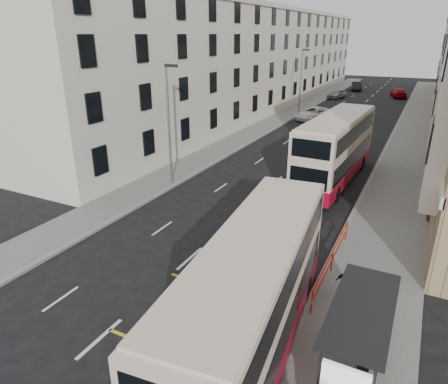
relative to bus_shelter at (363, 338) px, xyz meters
The scene contains 19 objects.
ground 8.62m from the bus_shelter, behind, with size 200.00×200.00×0.00m, color black.
pavement_right 30.46m from the bus_shelter, 90.65° to the left, with size 4.00×120.00×0.15m, color #63635E.
pavement_left 34.34m from the bus_shelter, 117.53° to the left, with size 3.00×120.00×0.15m, color #63635E.
kerb_right 30.55m from the bus_shelter, 94.41° to the left, with size 0.25×120.00×0.15m, color gray.
kerb_left 33.67m from the bus_shelter, 115.26° to the left, with size 0.25×120.00×0.15m, color gray.
road_markings 46.20m from the bus_shelter, 100.42° to the left, with size 10.00×110.00×0.01m, color silver, non-canonical shape.
terrace_left 50.98m from the bus_shelter, 115.38° to the left, with size 9.18×79.00×13.25m.
bus_shelter is the anchor object (origin of this frame).
guard_railing 6.61m from the bus_shelter, 108.82° to the left, with size 0.06×6.56×1.01m.
street_lamp_near 19.38m from the bus_shelter, 139.86° to the left, with size 0.93×0.18×8.00m.
street_lamp_far 44.94m from the bus_shelter, 109.12° to the left, with size 0.93×0.18×8.00m.
double_decker_front 3.35m from the bus_shelter, behind, with size 3.59×11.12×4.36m.
double_decker_rear 18.85m from the bus_shelter, 104.65° to the left, with size 3.22×11.92×4.71m.
pedestrian_mid 2.27m from the bus_shelter, 86.84° to the left, with size 0.85×0.66×1.75m, color black.
pedestrian_far 4.47m from the bus_shelter, 104.57° to the left, with size 0.94×0.39×1.61m, color black.
white_van 41.16m from the bus_shelter, 106.87° to the left, with size 2.56×5.56×1.54m, color white.
car_silver 59.64m from the bus_shelter, 102.80° to the left, with size 1.74×4.33×1.48m, color #96989D.
car_dark 71.07m from the bus_shelter, 99.83° to the left, with size 1.67×4.78×1.58m, color black.
car_red 64.18m from the bus_shelter, 93.79° to the left, with size 2.10×5.17×1.50m, color #9E000B.
Camera 1 is at (8.89, -9.88, 9.91)m, focal length 32.00 mm.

